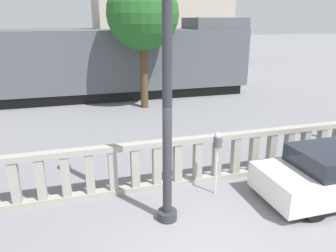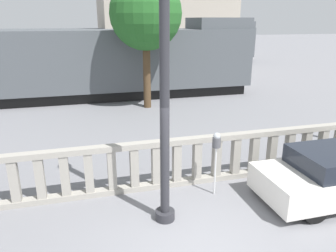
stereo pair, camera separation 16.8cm
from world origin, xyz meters
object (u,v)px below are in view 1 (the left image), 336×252
at_px(parking_meter, 218,144).
at_px(train_far, 129,46).
at_px(lamppost, 167,71).
at_px(train_near, 43,65).
at_px(tree_left, 143,14).

distance_m(parking_meter, train_far, 24.36).
xyz_separation_m(lamppost, train_far, (3.61, 24.98, -1.43)).
bearing_deg(train_far, lamppost, -98.22).
relative_size(parking_meter, train_far, 0.07).
xyz_separation_m(train_near, tree_left, (4.66, -2.64, 2.43)).
distance_m(train_near, train_far, 14.58).
bearing_deg(tree_left, train_far, 82.61).
bearing_deg(tree_left, lamppost, -99.60).
xyz_separation_m(train_near, train_far, (6.68, 12.96, -0.14)).
bearing_deg(train_near, lamppost, -75.67).
bearing_deg(parking_meter, train_near, 111.78).
bearing_deg(train_near, parking_meter, -68.22).
bearing_deg(train_far, parking_meter, -95.10).
relative_size(lamppost, train_near, 0.28).
distance_m(lamppost, tree_left, 9.59).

